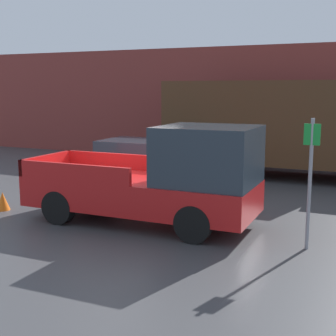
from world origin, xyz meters
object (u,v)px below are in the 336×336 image
(delivery_truck, at_px, (275,125))
(parking_sign, at_px, (310,177))
(traffic_cone, at_px, (3,201))
(pickup_truck, at_px, (162,180))
(car, at_px, (140,165))

(delivery_truck, distance_m, parking_sign, 7.68)
(delivery_truck, height_order, traffic_cone, delivery_truck)
(pickup_truck, bearing_deg, parking_sign, -5.56)
(pickup_truck, distance_m, car, 3.71)
(car, relative_size, traffic_cone, 9.35)
(traffic_cone, bearing_deg, delivery_truck, 54.38)
(car, xyz_separation_m, delivery_truck, (3.22, 4.02, 1.04))
(car, xyz_separation_m, traffic_cone, (-2.14, -3.46, -0.55))
(car, xyz_separation_m, parking_sign, (5.35, -3.35, 0.63))
(parking_sign, height_order, traffic_cone, parking_sign)
(parking_sign, bearing_deg, traffic_cone, -179.17)
(traffic_cone, bearing_deg, pickup_truck, 5.66)
(delivery_truck, xyz_separation_m, parking_sign, (2.13, -7.37, -0.41))
(traffic_cone, bearing_deg, car, 58.26)
(pickup_truck, distance_m, delivery_truck, 7.18)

